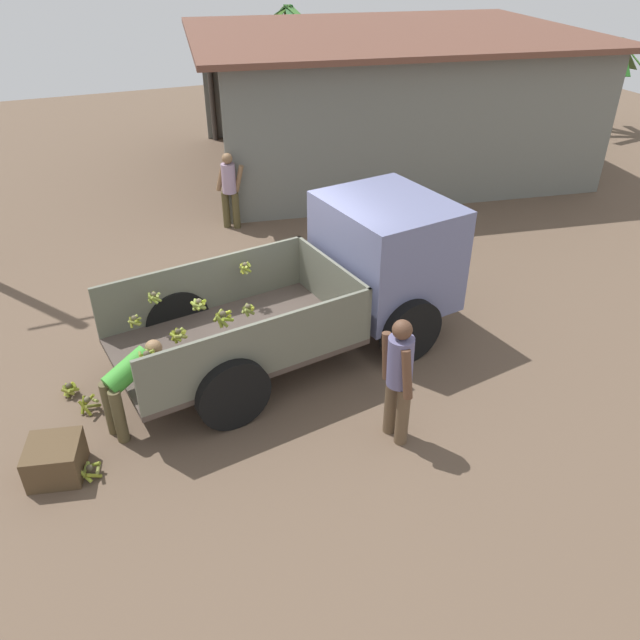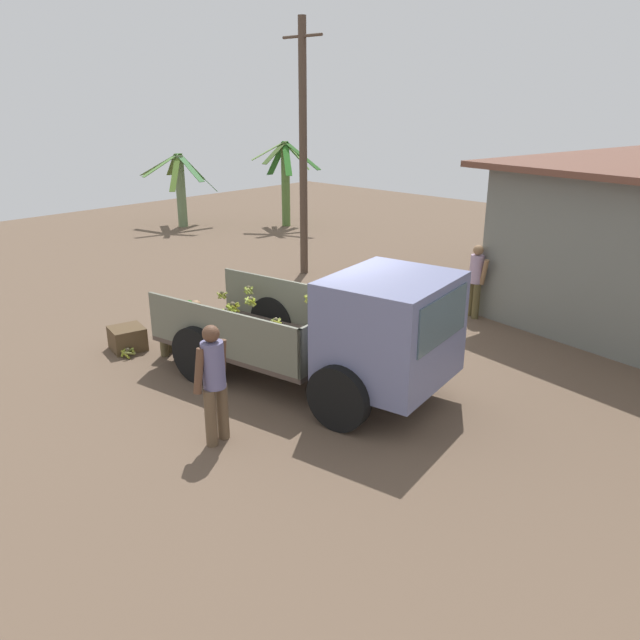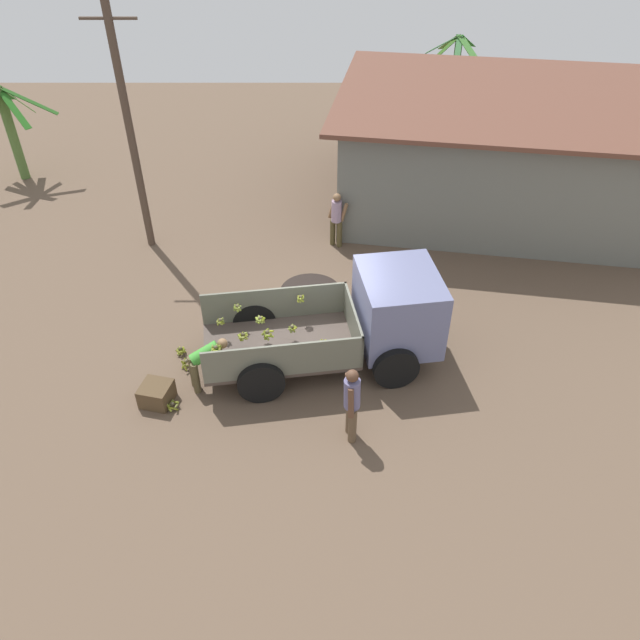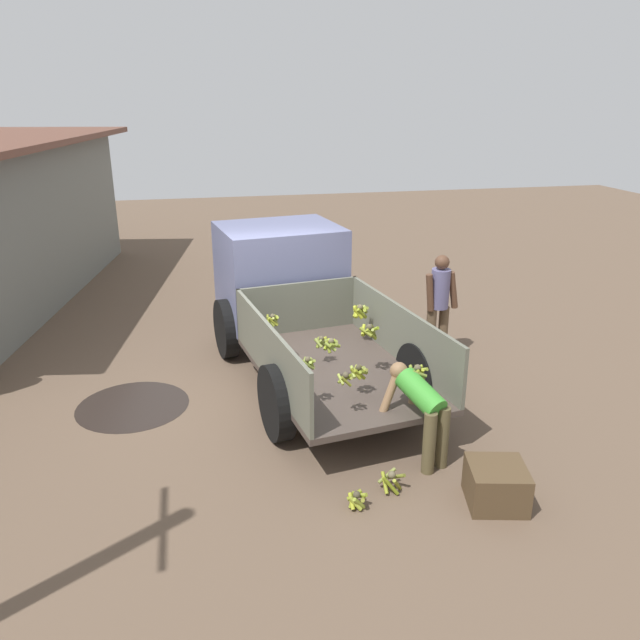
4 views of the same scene
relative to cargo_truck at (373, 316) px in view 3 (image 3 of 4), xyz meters
name	(u,v)px [view 3 (image 3 of 4)]	position (x,y,z in m)	size (l,w,h in m)	color
ground	(318,340)	(-1.16, 0.49, -1.07)	(36.00, 36.00, 0.00)	brown
mud_patch_0	(311,290)	(-1.34, 2.41, -1.07)	(1.51, 1.51, 0.01)	black
cargo_truck	(373,316)	(0.00, 0.00, 0.00)	(5.07, 2.72, 2.01)	#483C35
warehouse_shed	(521,125)	(4.61, 7.14, 1.31)	(10.49, 8.79, 3.20)	slate
utility_pole	(130,133)	(-5.75, 4.62, 2.09)	(1.27, 0.20, 6.19)	#4D3C30
banana_palm_1	(11,129)	(-10.76, 8.77, 0.56)	(2.60, 2.17, 2.96)	#527436
banana_palm_2	(455,75)	(3.90, 13.62, 0.74)	(2.09, 3.09, 3.21)	#3A5929
person_foreground_visitor	(352,401)	(-0.54, -2.30, -0.15)	(0.35, 0.61, 1.66)	brown
person_worker_loading	(205,360)	(-3.40, -0.92, -0.39)	(0.83, 0.77, 1.08)	brown
person_bystander_near_shed	(337,217)	(-0.66, 4.56, -0.21)	(0.57, 0.46, 1.55)	#4E4527
banana_bunch_on_ground_0	(181,350)	(-4.13, 0.02, -0.97)	(0.23, 0.22, 0.19)	#47402E
banana_bunch_on_ground_1	(187,363)	(-3.92, -0.42, -0.94)	(0.28, 0.29, 0.24)	brown
banana_bunch_on_ground_2	(173,405)	(-4.01, -1.61, -0.97)	(0.27, 0.27, 0.18)	#4C4531
wooden_crate_0	(157,394)	(-4.35, -1.40, -0.86)	(0.58, 0.58, 0.43)	#4F3B25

